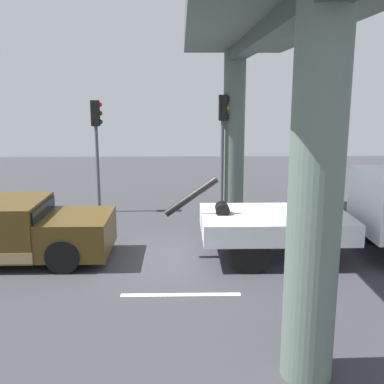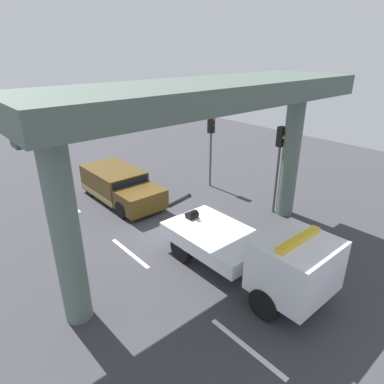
{
  "view_description": "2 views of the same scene",
  "coord_description": "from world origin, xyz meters",
  "px_view_note": "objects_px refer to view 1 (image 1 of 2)",
  "views": [
    {
      "loc": [
        0.03,
        -11.61,
        4.28
      ],
      "look_at": [
        0.31,
        0.41,
        1.7
      ],
      "focal_mm": 43.23,
      "sensor_mm": 36.0,
      "label": 1
    },
    {
      "loc": [
        10.04,
        -7.77,
        7.46
      ],
      "look_at": [
        0.5,
        0.52,
        1.98
      ],
      "focal_mm": 31.36,
      "sensor_mm": 36.0,
      "label": 2
    }
  ],
  "objects_px": {
    "towed_van_green": "(0,231)",
    "traffic_light_near": "(97,131)",
    "traffic_light_far": "(223,127)",
    "tow_truck_white": "(348,213)"
  },
  "relations": [
    {
      "from": "towed_van_green",
      "to": "traffic_light_near",
      "type": "xyz_separation_m",
      "value": [
        1.72,
        4.94,
        2.17
      ]
    },
    {
      "from": "towed_van_green",
      "to": "traffic_light_far",
      "type": "distance_m",
      "value": 8.27
    },
    {
      "from": "tow_truck_white",
      "to": "traffic_light_near",
      "type": "relative_size",
      "value": 1.8
    },
    {
      "from": "tow_truck_white",
      "to": "towed_van_green",
      "type": "bearing_deg",
      "value": 179.99
    },
    {
      "from": "towed_van_green",
      "to": "tow_truck_white",
      "type": "bearing_deg",
      "value": -0.01
    },
    {
      "from": "traffic_light_near",
      "to": "traffic_light_far",
      "type": "height_order",
      "value": "traffic_light_far"
    },
    {
      "from": "towed_van_green",
      "to": "traffic_light_near",
      "type": "height_order",
      "value": "traffic_light_near"
    },
    {
      "from": "tow_truck_white",
      "to": "traffic_light_near",
      "type": "bearing_deg",
      "value": 146.16
    },
    {
      "from": "traffic_light_near",
      "to": "towed_van_green",
      "type": "bearing_deg",
      "value": -109.2
    },
    {
      "from": "traffic_light_near",
      "to": "traffic_light_far",
      "type": "relative_size",
      "value": 0.96
    }
  ]
}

